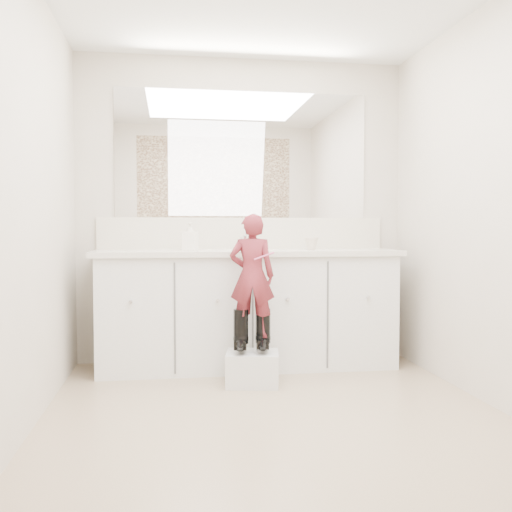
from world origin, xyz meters
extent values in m
plane|color=#957D62|center=(0.00, 0.00, 0.00)|extent=(3.00, 3.00, 0.00)
plane|color=#C0B5A4|center=(0.00, 1.50, 1.20)|extent=(2.60, 0.00, 2.60)
plane|color=#C0B5A4|center=(0.00, -1.50, 1.20)|extent=(2.60, 0.00, 2.60)
plane|color=#C0B5A4|center=(-1.30, 0.00, 1.20)|extent=(0.00, 3.00, 3.00)
plane|color=#C0B5A4|center=(1.30, 0.00, 1.20)|extent=(0.00, 3.00, 3.00)
cube|color=silver|center=(0.00, 1.23, 0.42)|extent=(2.20, 0.55, 0.85)
cube|color=beige|center=(0.00, 1.21, 0.87)|extent=(2.28, 0.58, 0.04)
cube|color=beige|center=(0.00, 1.49, 1.02)|extent=(2.28, 0.03, 0.25)
cube|color=white|center=(0.00, 1.49, 1.64)|extent=(2.00, 0.02, 1.00)
cube|color=#472819|center=(0.00, -1.49, 1.65)|extent=(2.00, 0.01, 1.20)
cylinder|color=silver|center=(0.00, 1.38, 0.94)|extent=(0.08, 0.08, 0.10)
imported|color=beige|center=(0.49, 1.21, 0.94)|extent=(0.11, 0.11, 0.10)
imported|color=white|center=(-0.43, 1.15, 0.99)|extent=(0.12, 0.13, 0.21)
cube|color=silver|center=(-0.04, 0.71, 0.11)|extent=(0.39, 0.34, 0.22)
imported|color=#B33741|center=(-0.04, 0.73, 0.74)|extent=(0.33, 0.25, 0.83)
cylinder|color=#D75383|center=(0.03, 0.65, 0.87)|extent=(0.14, 0.04, 0.06)
camera|label=1|loc=(-0.58, -3.04, 1.05)|focal=40.00mm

